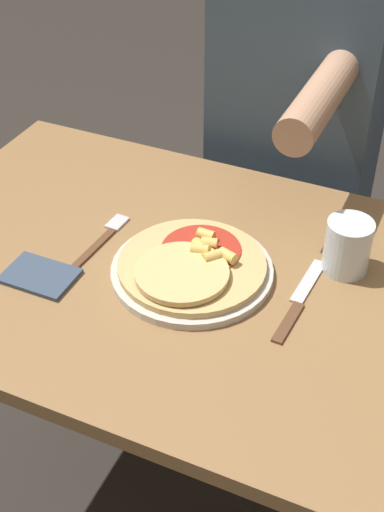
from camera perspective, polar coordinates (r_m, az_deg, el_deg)
name	(u,v)px	position (r m, az deg, el deg)	size (l,w,h in m)	color
ground_plane	(205,511)	(1.78, 1.05, -19.75)	(8.00, 8.00, 0.00)	#2D2823
dining_table	(209,326)	(1.30, 1.35, -5.65)	(1.18, 0.71, 0.72)	olive
plate	(192,271)	(1.22, 0.00, -1.21)	(0.28, 0.28, 0.01)	beige
pizza	(191,265)	(1.21, -0.05, -0.71)	(0.25, 0.25, 0.04)	tan
fork	(103,238)	(1.31, -7.10, 1.46)	(0.03, 0.18, 0.00)	brown
knife	(299,301)	(1.19, 8.53, -3.57)	(0.03, 0.22, 0.00)	brown
drinking_glass	(348,246)	(1.24, 12.34, 0.77)	(0.08, 0.08, 0.10)	silver
napkin	(40,276)	(1.25, -12.07, -1.56)	(0.12, 0.09, 0.01)	#38475B
person_diner	(296,130)	(1.64, 8.29, 9.95)	(0.36, 0.52, 1.26)	#2D2D38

